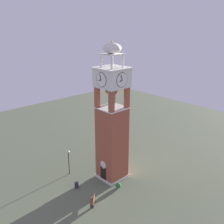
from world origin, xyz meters
TOP-DOWN VIEW (x-y plane):
  - ground at (0.00, 0.00)m, footprint 80.00×80.00m
  - clock_tower at (0.00, -0.00)m, footprint 3.88×3.88m
  - park_bench at (2.82, -5.80)m, footprint 1.46×1.42m
  - lamp_post at (-4.75, -4.09)m, footprint 0.36×0.36m
  - trash_bin at (-1.26, -5.32)m, footprint 0.52×0.52m
  - shrub_near_entry at (2.56, -1.24)m, footprint 0.73×0.73m

SIDE VIEW (x-z plane):
  - ground at x=0.00m, z-range 0.00..0.00m
  - shrub_near_entry at x=2.56m, z-range 0.00..0.72m
  - trash_bin at x=-1.26m, z-range 0.00..0.80m
  - park_bench at x=2.82m, z-range 0.01..0.96m
  - lamp_post at x=-4.75m, z-range 0.74..4.52m
  - clock_tower at x=0.00m, z-range -1.69..17.21m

